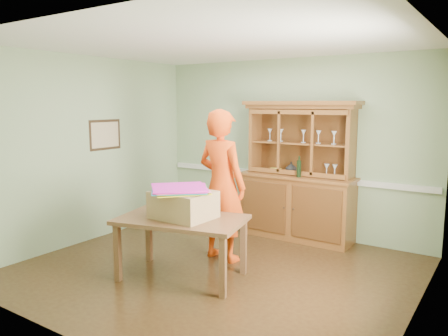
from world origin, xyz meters
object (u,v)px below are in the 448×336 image
Objects in this scene: china_hutch at (298,191)px; person at (222,185)px; dining_table at (182,225)px; cardboard_box at (183,204)px.

china_hutch is 1.47m from person.
dining_table is (-0.47, -2.17, -0.09)m from china_hutch.
dining_table is 0.24m from cardboard_box.
cardboard_box is at bearing 33.79° from dining_table.
person is at bearing 74.39° from dining_table.
china_hutch is 1.05× the size of person.
person is at bearing -107.79° from china_hutch.
person reaches higher than dining_table.
china_hutch reaches higher than person.
dining_table is 0.82× the size of person.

